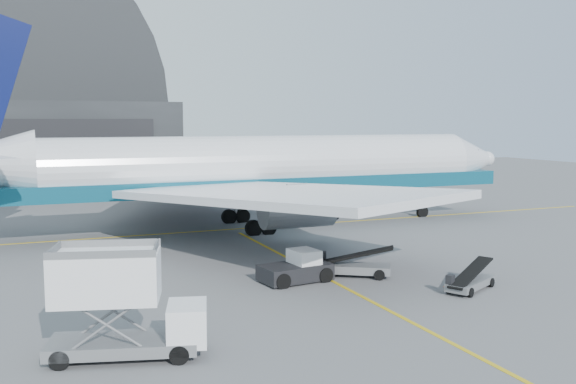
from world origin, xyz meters
name	(u,v)px	position (x,y,z in m)	size (l,w,h in m)	color
ground	(333,282)	(0.00, 0.00, 0.00)	(200.00, 200.00, 0.00)	#565659
taxi_lines	(261,244)	(0.00, 12.67, 0.01)	(80.00, 42.12, 0.02)	gold
distant_bldg_a	(344,172)	(38.00, 72.00, 0.00)	(14.00, 8.00, 4.00)	black
distant_bldg_b	(434,171)	(55.00, 68.00, 0.00)	(8.00, 6.00, 2.80)	slate
airliner	(247,169)	(1.34, 19.89, 5.31)	(54.12, 52.48, 18.99)	white
catering_truck	(121,305)	(-13.37, -7.78, 2.20)	(6.71, 3.91, 4.35)	slate
pushback_tug	(297,269)	(-1.94, 0.93, 0.72)	(4.43, 2.94, 1.92)	black
belt_loader_a	(470,282)	(6.30, -4.69, 0.49)	(4.09, 2.99, 1.58)	slate
belt_loader_b	(351,266)	(1.65, 0.88, 0.59)	(4.87, 3.90, 1.93)	slate
traffic_cone	(448,283)	(5.52, -3.70, 0.24)	(0.35, 0.35, 0.50)	#EE4207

